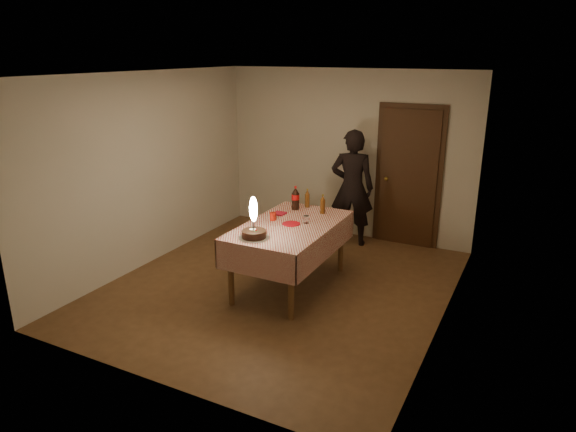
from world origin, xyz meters
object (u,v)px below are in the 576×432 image
Objects in this scene: dining_table at (290,233)px; amber_bottle_left at (307,199)px; cola_bottle at (295,198)px; amber_bottle_right at (323,205)px; red_cup at (273,216)px; clear_cup at (306,219)px; red_plate at (291,224)px; birthday_cake at (254,228)px; photographer at (352,188)px.

dining_table is 6.75× the size of amber_bottle_left.
cola_bottle reaches higher than amber_bottle_left.
red_cup is at bearing -128.95° from amber_bottle_right.
amber_bottle_right is (0.30, -0.16, 0.00)m from amber_bottle_left.
red_cup is 0.39× the size of amber_bottle_left.
clear_cup is at bearing 40.87° from dining_table.
dining_table is 6.75× the size of amber_bottle_right.
clear_cup is (0.16, 0.14, 0.15)m from dining_table.
cola_bottle is at bearing 129.43° from clear_cup.
red_cup is at bearing 173.46° from red_plate.
birthday_cake reaches higher than red_plate.
red_cup is (-0.27, 0.03, 0.05)m from red_plate.
amber_bottle_right is at bearing 86.82° from clear_cup.
cola_bottle is at bearing 110.00° from dining_table.
amber_bottle_left reaches higher than red_cup.
dining_table is 19.11× the size of clear_cup.
red_cup is 0.06× the size of photographer.
red_plate is at bearing -106.29° from amber_bottle_right.
dining_table is 0.98× the size of photographer.
photographer reaches higher than cola_bottle.
amber_bottle_left is (-0.13, 0.74, 0.11)m from red_plate.
dining_table is 0.65m from amber_bottle_right.
red_cup reaches higher than dining_table.
photographer reaches higher than amber_bottle_right.
red_plate is 0.69× the size of cola_bottle.
amber_bottle_right is at bearing 51.05° from red_cup.
cola_bottle is (-0.21, 0.58, 0.26)m from dining_table.
cola_bottle is at bearing 179.96° from amber_bottle_right.
amber_bottle_right is at bearing 72.75° from dining_table.
amber_bottle_left is (-0.27, 0.61, 0.07)m from clear_cup.
amber_bottle_left reaches higher than red_plate.
clear_cup is 0.45m from amber_bottle_right.
red_cup is at bearing -94.71° from cola_bottle.
red_cup is 1.11× the size of clear_cup.
clear_cup is 0.35× the size of amber_bottle_left.
amber_bottle_left is 0.14× the size of photographer.
photographer is (0.13, 1.79, 0.05)m from red_plate.
cola_bottle is (-0.37, 0.45, 0.11)m from clear_cup.
clear_cup reaches higher than red_plate.
cola_bottle is at bearing 111.51° from red_plate.
birthday_cake is (-0.15, -0.61, 0.23)m from dining_table.
amber_bottle_left is at bearing 78.61° from red_cup.
birthday_cake is at bearing -91.32° from amber_bottle_left.
birthday_cake is at bearing -96.76° from photographer.
clear_cup reaches higher than dining_table.
photographer is at bearing 91.98° from amber_bottle_right.
dining_table is at bearing -81.24° from amber_bottle_left.
red_plate is 1.79m from photographer.
birthday_cake reaches higher than dining_table.
dining_table is at bearing -107.25° from amber_bottle_right.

